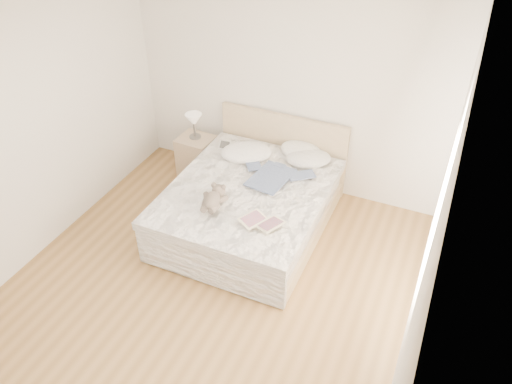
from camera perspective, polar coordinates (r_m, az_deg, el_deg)
floor at (r=5.32m, az=-5.91°, el=-11.30°), size 4.00×4.50×0.00m
ceiling at (r=3.78m, az=-8.56°, el=17.25°), size 4.00×4.50×0.00m
wall_back at (r=6.17m, az=3.55°, el=11.89°), size 4.00×0.02×2.70m
wall_left at (r=5.58m, az=-25.20°, el=5.39°), size 0.02×4.50×2.70m
wall_right at (r=3.97m, az=19.09°, el=-6.44°), size 0.02×4.50×2.70m
window at (r=4.14m, az=19.80°, el=-2.74°), size 0.02×1.30×1.10m
bed at (r=5.88m, az=-0.53°, el=-1.40°), size 1.72×2.14×1.00m
nightstand at (r=6.83m, az=-6.77°, el=4.09°), size 0.47×0.43×0.56m
table_lamp at (r=6.59m, az=-7.12°, el=8.07°), size 0.26×0.26×0.34m
pillow_left at (r=6.19m, az=-1.11°, el=4.54°), size 0.77×0.68×0.19m
pillow_middle at (r=6.23m, az=5.26°, el=4.65°), size 0.66×0.54×0.17m
pillow_right at (r=6.11m, az=6.01°, el=3.85°), size 0.67×0.60×0.17m
blouse at (r=5.76m, az=1.69°, el=1.69°), size 0.70×0.74×0.02m
photo_book at (r=6.32m, az=-2.99°, el=5.14°), size 0.36×0.30×0.02m
childrens_book at (r=5.12m, az=0.66°, el=-3.48°), size 0.48×0.42×0.03m
teddy_bear at (r=5.33m, az=-5.06°, el=-1.53°), size 0.29×0.38×0.18m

